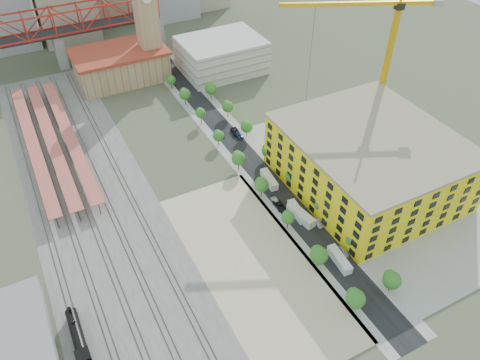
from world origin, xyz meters
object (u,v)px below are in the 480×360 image
site_trailer_a (339,260)px  site_trailer_d (269,179)px  site_trailer_b (301,215)px  car_0 (357,296)px  locomotive (81,347)px  clock_tower (145,8)px  construction_building (369,161)px  tower_crane (381,43)px  site_trailer_c (297,211)px

site_trailer_a → site_trailer_d: site_trailer_a is taller
site_trailer_b → car_0: bearing=-104.4°
locomotive → site_trailer_a: 66.26m
locomotive → clock_tower: bearing=63.5°
site_trailer_d → car_0: (-3.00, -47.66, -0.48)m
construction_building → site_trailer_a: construction_building is taller
tower_crane → site_trailer_d: tower_crane is taller
site_trailer_a → site_trailer_c: site_trailer_a is taller
site_trailer_a → site_trailer_b: size_ratio=0.92×
locomotive → site_trailer_b: bearing=10.8°
locomotive → tower_crane: 123.31m
site_trailer_d → site_trailer_c: bearing=-83.9°
locomotive → site_trailer_a: size_ratio=2.55×
locomotive → tower_crane: (112.11, 41.07, 30.82)m
locomotive → site_trailer_a: locomotive is taller
site_trailer_c → car_0: bearing=-89.6°
tower_crane → site_trailer_a: size_ratio=5.90×
clock_tower → site_trailer_c: bearing=-85.5°
site_trailer_d → site_trailer_b: bearing=-83.9°
car_0 → site_trailer_c: bearing=77.4°
clock_tower → construction_building: clock_tower is taller
site_trailer_a → site_trailer_b: site_trailer_b is taller
site_trailer_a → site_trailer_b: 18.41m
construction_building → site_trailer_c: 27.31m
clock_tower → tower_crane: bearing=-54.2°
construction_building → car_0: bearing=-131.3°
locomotive → site_trailer_b: locomotive is taller
locomotive → site_trailer_a: bearing=-5.0°
locomotive → site_trailer_c: size_ratio=2.66×
clock_tower → site_trailer_b: 107.38m
site_trailer_c → site_trailer_a: bearing=-84.2°
site_trailer_a → site_trailer_c: (0.00, 20.42, -0.05)m
clock_tower → site_trailer_b: clock_tower is taller
site_trailer_a → tower_crane: bearing=50.7°
site_trailer_b → site_trailer_c: site_trailer_b is taller
locomotive → tower_crane: size_ratio=0.43×
construction_building → site_trailer_d: construction_building is taller
construction_building → site_trailer_d: (-26.00, 14.68, -8.18)m
site_trailer_c → car_0: size_ratio=1.97×
site_trailer_b → car_0: site_trailer_b is taller
construction_building → locomotive: bearing=-170.1°
site_trailer_a → site_trailer_d: (0.00, 36.62, -0.01)m
clock_tower → construction_building: 107.36m
site_trailer_a → car_0: 11.45m
tower_crane → site_trailer_b: tower_crane is taller
locomotive → site_trailer_d: (66.00, 30.80, -0.92)m
clock_tower → site_trailer_d: bearing=-84.6°
locomotive → site_trailer_d: 72.84m
clock_tower → tower_crane: 92.62m
clock_tower → car_0: size_ratio=11.78×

